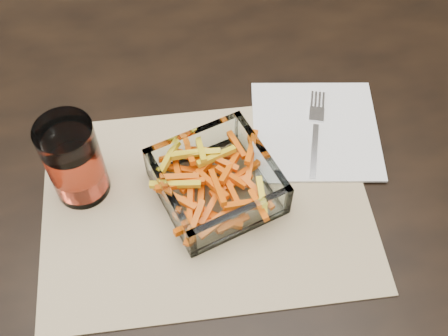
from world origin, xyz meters
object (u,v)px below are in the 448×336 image
(tumbler, at_px, (75,162))
(fork, at_px, (316,130))
(glass_bowl, at_px, (216,183))
(dining_table, at_px, (218,192))

(tumbler, height_order, fork, tumbler)
(glass_bowl, distance_m, fork, 0.18)
(tumbler, bearing_deg, fork, 4.07)
(glass_bowl, xyz_separation_m, fork, (0.17, 0.07, -0.02))
(dining_table, height_order, fork, fork)
(tumbler, bearing_deg, dining_table, 2.08)
(glass_bowl, distance_m, tumbler, 0.19)
(glass_bowl, bearing_deg, fork, 23.77)
(tumbler, bearing_deg, glass_bowl, -15.16)
(dining_table, relative_size, glass_bowl, 8.72)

